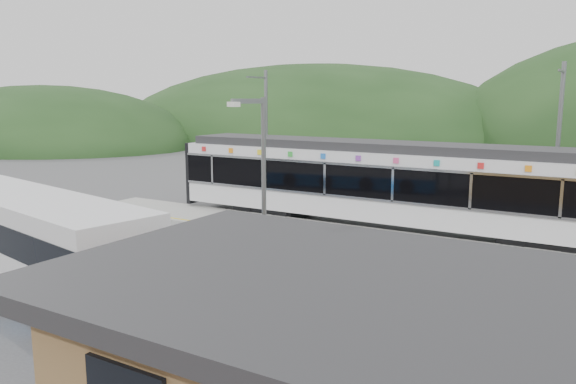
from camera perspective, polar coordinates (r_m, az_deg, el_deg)
The scene contains 10 objects.
ground at distance 19.57m, azimuth 1.19°, elevation -7.07°, with size 120.00×120.00×0.00m, color #4C4C4F.
hills at distance 22.49m, azimuth 22.13°, elevation -5.58°, with size 146.00×149.00×26.00m.
platform at distance 22.35m, azimuth 5.42°, elevation -4.59°, with size 26.00×3.20×0.30m, color #9E9E99.
yellow_line at distance 21.18m, azimuth 3.90°, elevation -4.93°, with size 26.00×0.10×0.01m, color yellow.
train at distance 23.98m, azimuth 10.76°, elevation 0.93°, with size 20.44×3.01×3.74m.
catenary_mast_west at distance 29.77m, azimuth -2.28°, elevation 5.83°, with size 0.18×1.80×7.00m.
catenary_mast_east at distance 25.01m, azimuth 25.70°, elevation 4.16°, with size 0.18×1.80×7.00m.
station_shelter at distance 8.96m, azimuth 6.00°, elevation -17.49°, with size 9.20×6.20×3.00m.
bus at distance 18.01m, azimuth -24.93°, elevation -4.88°, with size 10.85×4.39×2.89m.
lamp_post at distance 14.28m, azimuth -2.73°, elevation 0.51°, with size 0.50×1.06×5.62m.
Camera 1 is at (9.32, -16.26, 5.64)m, focal length 35.00 mm.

